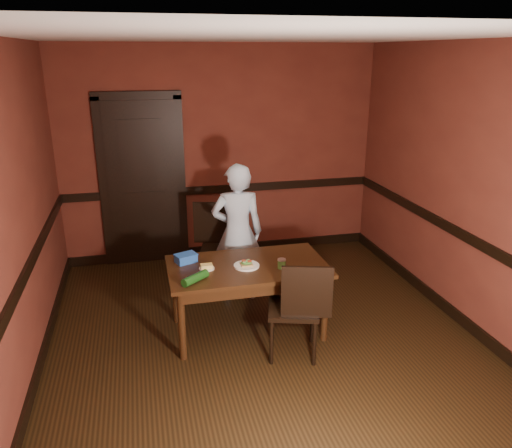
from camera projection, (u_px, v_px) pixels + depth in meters
name	position (u px, v px, depth m)	size (l,w,h in m)	color
floor	(265.00, 340.00, 4.72)	(4.00, 4.50, 0.01)	black
ceiling	(267.00, 36.00, 3.84)	(4.00, 4.50, 0.01)	silver
wall_back	(221.00, 154.00, 6.35)	(4.00, 0.02, 2.70)	#5D271C
wall_front	(392.00, 346.00, 2.21)	(4.00, 0.02, 2.70)	#5D271C
wall_left	(14.00, 221.00, 3.84)	(0.02, 4.50, 2.70)	#5D271C
wall_right	(470.00, 190.00, 4.72)	(0.02, 4.50, 2.70)	#5D271C
dado_back	(222.00, 189.00, 6.48)	(4.00, 0.03, 0.10)	black
dado_left	(25.00, 274.00, 3.99)	(0.03, 4.50, 0.10)	black
dado_right	(462.00, 234.00, 4.86)	(0.03, 4.50, 0.10)	black
baseboard_back	(224.00, 249.00, 6.76)	(4.00, 0.03, 0.12)	black
baseboard_left	(40.00, 364.00, 4.26)	(0.03, 4.50, 0.12)	black
baseboard_right	(451.00, 311.00, 5.14)	(0.03, 4.50, 0.12)	black
door	(143.00, 179.00, 6.18)	(1.05, 0.07, 2.20)	black
dining_table	(248.00, 298.00, 4.79)	(1.48, 0.83, 0.70)	black
chair_far	(221.00, 248.00, 5.64)	(0.45, 0.45, 0.97)	black
chair_near	(293.00, 307.00, 4.39)	(0.43, 0.43, 0.92)	black
person	(237.00, 233.00, 5.34)	(0.55, 0.36, 1.51)	silver
sandwich_plate	(247.00, 265.00, 4.63)	(0.24, 0.24, 0.06)	white
sauce_jar	(282.00, 264.00, 4.59)	(0.08, 0.08, 0.09)	#488C3A
cheese_saucer	(207.00, 267.00, 4.58)	(0.14, 0.14, 0.04)	white
food_tub	(186.00, 258.00, 4.72)	(0.23, 0.20, 0.08)	blue
wrapped_veg	(195.00, 278.00, 4.31)	(0.08, 0.08, 0.27)	#164513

